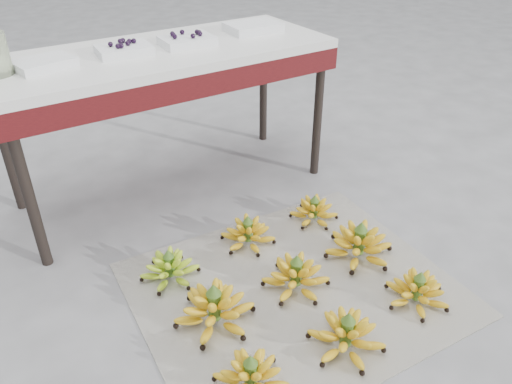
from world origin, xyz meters
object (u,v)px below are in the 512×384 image
bunch_front_left (251,377)px  bunch_front_center (346,335)px  bunch_front_right (417,291)px  bunch_back_center (248,234)px  tray_far_left (44,63)px  bunch_mid_center (296,276)px  bunch_back_left (170,268)px  bunch_back_right (314,211)px  bunch_mid_right (359,245)px  tray_right (187,40)px  tray_far_right (253,27)px  newspaper_mat (294,289)px  bunch_mid_left (215,309)px  tray_left (124,49)px  vendor_table (164,67)px

bunch_front_left → bunch_front_center: bunch_front_center is taller
bunch_front_center → bunch_front_right: (0.39, 0.02, -0.01)m
bunch_back_center → tray_far_left: size_ratio=1.02×
bunch_mid_center → tray_far_left: 1.37m
bunch_back_left → tray_far_left: tray_far_left is taller
bunch_back_right → bunch_mid_right: bearing=-108.8°
bunch_front_right → tray_right: tray_right is taller
bunch_mid_center → bunch_back_center: bunch_mid_center is taller
bunch_back_center → bunch_back_right: size_ratio=0.94×
tray_far_left → tray_far_right: size_ratio=0.95×
bunch_front_center → bunch_front_left: bearing=162.0°
bunch_front_center → bunch_back_left: 0.78m
newspaper_mat → tray_right: tray_right is taller
bunch_back_left → tray_far_left: (-0.20, 0.66, 0.73)m
newspaper_mat → bunch_mid_center: bunch_mid_center is taller
tray_far_right → bunch_mid_left: bearing=-129.1°
tray_right → newspaper_mat: bearing=-93.5°
newspaper_mat → bunch_mid_center: bearing=30.1°
bunch_mid_center → bunch_back_right: bunch_mid_center is taller
bunch_front_center → bunch_back_center: size_ratio=1.20×
bunch_mid_right → tray_far_left: tray_far_left is taller
tray_left → tray_right: 0.31m
bunch_front_right → tray_right: (-0.30, 1.31, 0.73)m
bunch_front_right → vendor_table: size_ratio=0.19×
bunch_back_center → bunch_back_left: bearing=178.7°
bunch_front_left → tray_far_left: size_ratio=1.17×
newspaper_mat → bunch_front_center: bunch_front_center is taller
tray_left → tray_right: bearing=-3.9°
newspaper_mat → bunch_mid_left: (-0.36, 0.02, 0.07)m
bunch_mid_center → tray_right: (0.05, 0.98, 0.73)m
newspaper_mat → tray_far_left: (-0.60, 1.00, 0.79)m
newspaper_mat → bunch_front_center: size_ratio=3.85×
bunch_mid_right → bunch_back_right: bunch_mid_right is taller
bunch_back_center → tray_left: bearing=106.1°
newspaper_mat → bunch_mid_right: bearing=2.6°
bunch_back_right → tray_right: tray_right is taller
bunch_front_center → tray_far_right: (0.49, 1.37, 0.73)m
newspaper_mat → tray_right: size_ratio=4.97×
tray_right → bunch_front_right: bearing=-76.9°
bunch_back_center → tray_far_left: tray_far_left is taller
bunch_front_right → bunch_mid_left: 0.80m
vendor_table → newspaper_mat: bearing=-86.4°
tray_far_right → bunch_back_right: bearing=-97.0°
bunch_mid_right → bunch_back_left: bearing=145.6°
tray_far_left → tray_right: tray_right is taller
bunch_front_left → bunch_mid_left: (0.04, 0.32, 0.01)m
bunch_front_right → vendor_table: bearing=123.9°
bunch_mid_left → tray_far_left: bearing=79.7°
tray_far_left → vendor_table: bearing=0.1°
newspaper_mat → bunch_back_left: bearing=139.7°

